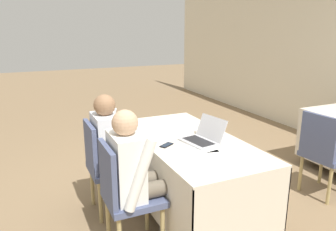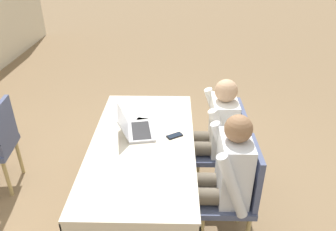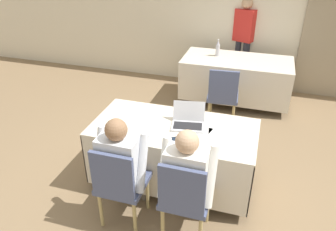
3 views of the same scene
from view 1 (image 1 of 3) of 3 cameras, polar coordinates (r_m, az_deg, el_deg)
ground_plane at (r=3.42m, az=3.38°, el=-16.03°), size 24.00×24.00×0.00m
conference_table_near at (r=3.16m, az=3.54°, el=-7.10°), size 1.75×0.86×0.75m
laptop at (r=3.00m, az=6.00°, el=-3.86°), size 0.39×0.36×0.22m
cell_phone at (r=2.91m, az=-0.26°, el=-5.18°), size 0.12×0.15×0.01m
paper_beside_laptop at (r=2.85m, az=5.43°, el=-5.79°), size 0.27×0.34×0.00m
paper_centre_table at (r=2.74m, az=9.20°, el=-6.77°), size 0.26×0.33×0.00m
chair_near_left at (r=3.22m, az=-10.95°, el=-8.13°), size 0.44×0.44×0.92m
chair_near_right at (r=2.67m, az=-7.64°, el=-13.09°), size 0.44×0.44×0.92m
chair_far_spare at (r=3.83m, az=25.53°, el=-5.54°), size 0.48×0.48×0.92m
person_checkered_shirt at (r=3.18m, az=-9.27°, el=-5.23°), size 0.50×0.52×1.18m
person_white_shirt at (r=2.62m, az=-5.56°, el=-9.63°), size 0.50×0.52×1.18m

